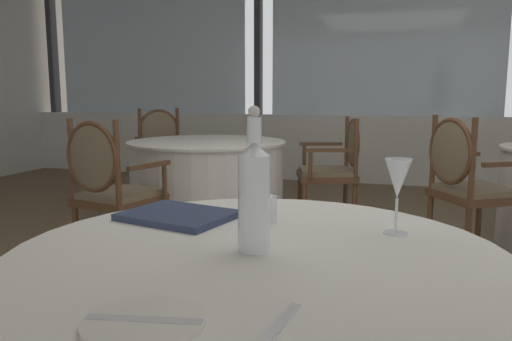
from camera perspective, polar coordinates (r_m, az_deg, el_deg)
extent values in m
plane|color=#756047|center=(2.76, 10.46, -15.01)|extent=(13.23, 13.23, 0.00)
cube|color=silver|center=(6.37, 14.07, 2.33)|extent=(10.08, 0.12, 0.85)
cube|color=silver|center=(7.23, -12.16, 13.51)|extent=(2.78, 0.02, 1.77)
cube|color=#333338|center=(8.08, -22.40, 12.53)|extent=(0.08, 0.14, 1.77)
cube|color=silver|center=(6.39, 14.52, 14.09)|extent=(2.78, 0.02, 1.77)
cube|color=#333338|center=(6.62, 0.28, 14.17)|extent=(0.08, 0.14, 1.77)
cylinder|color=silver|center=(1.22, 0.21, -9.55)|extent=(1.20, 1.20, 0.02)
cylinder|color=silver|center=(0.86, -12.81, -16.74)|extent=(0.20, 0.20, 0.01)
cube|color=silver|center=(0.86, -12.82, -16.43)|extent=(0.19, 0.05, 0.00)
cube|color=silver|center=(0.83, 2.39, -17.64)|extent=(0.04, 0.19, 0.00)
cylinder|color=white|center=(1.18, -0.22, -3.84)|extent=(0.08, 0.08, 0.23)
cone|color=white|center=(1.16, -0.22, 2.51)|extent=(0.08, 0.08, 0.03)
cylinder|color=white|center=(1.15, -0.22, 4.73)|extent=(0.03, 0.03, 0.06)
sphere|color=silver|center=(1.15, -0.22, 6.82)|extent=(0.03, 0.03, 0.03)
cylinder|color=white|center=(1.40, 15.79, -6.94)|extent=(0.06, 0.06, 0.00)
cylinder|color=white|center=(1.39, 15.88, -4.98)|extent=(0.01, 0.01, 0.09)
cone|color=white|center=(1.37, 16.05, -0.89)|extent=(0.07, 0.07, 0.11)
cylinder|color=white|center=(1.47, 1.12, -4.44)|extent=(0.07, 0.07, 0.08)
cube|color=#2D3856|center=(1.53, -8.96, -5.13)|extent=(0.36, 0.31, 0.02)
cylinder|color=silver|center=(4.08, -5.68, 3.28)|extent=(1.30, 1.30, 0.02)
cylinder|color=silver|center=(4.13, -5.61, -1.77)|extent=(1.26, 1.26, 0.71)
cube|color=brown|center=(3.38, -15.44, -3.30)|extent=(0.56, 0.56, 0.05)
cube|color=#75664C|center=(3.38, -15.47, -2.59)|extent=(0.51, 0.51, 0.04)
cylinder|color=brown|center=(3.71, -15.27, -5.76)|extent=(0.04, 0.04, 0.39)
cylinder|color=brown|center=(3.44, -10.55, -6.71)|extent=(0.04, 0.04, 0.39)
cylinder|color=brown|center=(3.45, -20.03, -7.06)|extent=(0.04, 0.04, 0.39)
cylinder|color=brown|center=(3.16, -15.32, -8.26)|extent=(0.04, 0.04, 0.39)
cylinder|color=brown|center=(3.36, -20.47, 1.26)|extent=(0.04, 0.04, 0.52)
cylinder|color=brown|center=(3.06, -15.70, 0.82)|extent=(0.04, 0.04, 0.52)
ellipsoid|color=#75664C|center=(3.19, -18.42, 1.48)|extent=(0.39, 0.14, 0.43)
torus|color=brown|center=(3.19, -18.42, 1.48)|extent=(0.44, 0.14, 0.44)
cube|color=brown|center=(3.54, -18.21, 1.11)|extent=(0.12, 0.37, 0.03)
cylinder|color=brown|center=(3.65, -16.48, -0.34)|extent=(0.03, 0.03, 0.22)
cube|color=brown|center=(3.19, -12.21, 0.56)|extent=(0.12, 0.37, 0.03)
cylinder|color=brown|center=(3.31, -10.51, -1.03)|extent=(0.03, 0.03, 0.22)
cube|color=brown|center=(4.14, 8.12, -0.66)|extent=(0.57, 0.57, 0.05)
cube|color=#75664C|center=(4.13, 8.13, -0.07)|extent=(0.52, 0.52, 0.04)
cylinder|color=brown|center=(3.96, 5.57, -4.42)|extent=(0.04, 0.04, 0.41)
cylinder|color=brown|center=(4.35, 5.08, -3.23)|extent=(0.04, 0.04, 0.41)
cylinder|color=brown|center=(4.02, 11.27, -4.36)|extent=(0.04, 0.04, 0.41)
cylinder|color=brown|center=(4.41, 10.28, -3.19)|extent=(0.04, 0.04, 0.41)
cylinder|color=brown|center=(3.94, 11.48, 2.54)|extent=(0.04, 0.04, 0.46)
cylinder|color=brown|center=(4.33, 10.45, 3.11)|extent=(0.04, 0.04, 0.46)
ellipsoid|color=#75664C|center=(4.14, 11.15, 3.15)|extent=(0.16, 0.39, 0.39)
torus|color=brown|center=(4.14, 11.15, 3.15)|extent=(0.14, 0.39, 0.40)
cube|color=brown|center=(3.86, 8.41, 2.33)|extent=(0.36, 0.14, 0.03)
cylinder|color=brown|center=(3.85, 6.30, 0.71)|extent=(0.03, 0.03, 0.22)
cube|color=brown|center=(4.35, 7.47, 3.06)|extent=(0.36, 0.14, 0.03)
cylinder|color=brown|center=(4.35, 5.60, 1.63)|extent=(0.03, 0.03, 0.22)
cube|color=brown|center=(5.03, -10.26, 0.89)|extent=(0.65, 0.65, 0.05)
cube|color=#75664C|center=(5.02, -10.28, 1.38)|extent=(0.60, 0.60, 0.04)
cylinder|color=brown|center=(4.95, -7.23, -1.84)|extent=(0.04, 0.04, 0.41)
cylinder|color=brown|center=(4.81, -11.63, -2.25)|extent=(0.04, 0.04, 0.41)
cylinder|color=brown|center=(5.32, -8.90, -1.15)|extent=(0.04, 0.04, 0.41)
cylinder|color=brown|center=(5.19, -13.02, -1.51)|extent=(0.04, 0.04, 0.41)
cylinder|color=brown|center=(5.25, -9.03, 4.34)|extent=(0.04, 0.04, 0.51)
cylinder|color=brown|center=(5.13, -13.22, 4.11)|extent=(0.04, 0.04, 0.51)
ellipsoid|color=#75664C|center=(5.20, -11.16, 4.52)|extent=(0.31, 0.32, 0.43)
torus|color=brown|center=(5.20, -11.16, 4.52)|extent=(0.33, 0.34, 0.44)
cube|color=brown|center=(5.07, -7.60, 3.80)|extent=(0.29, 0.28, 0.03)
cylinder|color=brown|center=(4.95, -6.95, 2.42)|extent=(0.03, 0.03, 0.22)
cube|color=brown|center=(4.90, -13.02, 3.49)|extent=(0.29, 0.28, 0.03)
cylinder|color=brown|center=(4.78, -12.48, 2.06)|extent=(0.03, 0.03, 0.22)
cube|color=brown|center=(3.59, 24.01, -2.67)|extent=(0.63, 0.63, 0.05)
cube|color=#75664C|center=(3.58, 24.05, -2.00)|extent=(0.58, 0.58, 0.04)
cylinder|color=brown|center=(3.91, 24.28, -5.30)|extent=(0.04, 0.04, 0.42)
cylinder|color=brown|center=(3.68, 19.39, -5.88)|extent=(0.04, 0.04, 0.42)
cylinder|color=brown|center=(3.36, 23.20, -7.43)|extent=(0.04, 0.04, 0.42)
cylinder|color=brown|center=(3.59, 19.80, 2.04)|extent=(0.04, 0.04, 0.50)
cylinder|color=brown|center=(3.27, 23.73, 1.22)|extent=(0.04, 0.04, 0.50)
ellipsoid|color=#75664C|center=(3.41, 21.49, 2.06)|extent=(0.24, 0.36, 0.42)
torus|color=brown|center=(3.41, 21.49, 2.06)|extent=(0.25, 0.39, 0.43)
cube|color=brown|center=(3.76, 22.12, 1.71)|extent=(0.33, 0.22, 0.03)
cylinder|color=brown|center=(3.86, 23.71, 0.13)|extent=(0.03, 0.03, 0.22)
cube|color=brown|center=(3.37, 27.16, 0.66)|extent=(0.33, 0.22, 0.03)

